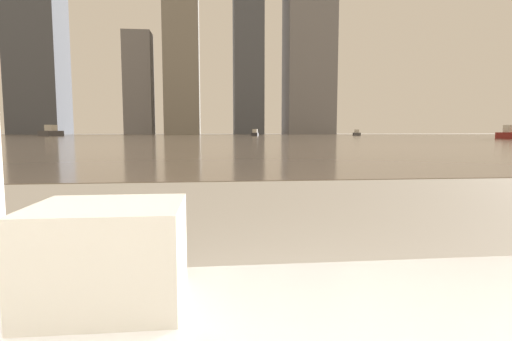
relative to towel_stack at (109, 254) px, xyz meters
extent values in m
cube|color=silver|center=(0.00, 0.00, -0.06)|extent=(0.23, 0.19, 0.04)
cube|color=silver|center=(0.00, 0.00, -0.02)|extent=(0.23, 0.19, 0.04)
cube|color=silver|center=(0.00, 0.00, 0.02)|extent=(0.23, 0.19, 0.04)
cube|color=silver|center=(0.00, 0.00, 0.06)|extent=(0.23, 0.19, 0.04)
cube|color=gray|center=(0.27, 61.11, -0.65)|extent=(180.00, 110.00, 0.01)
cube|color=#2D2D33|center=(7.94, 74.07, -0.36)|extent=(1.78, 3.52, 0.59)
cube|color=silver|center=(7.94, 74.07, 0.27)|extent=(1.07, 1.40, 0.67)
cube|color=maroon|center=(33.58, 41.22, -0.28)|extent=(2.27, 4.37, 0.73)
cube|color=silver|center=(33.58, 41.22, 0.50)|extent=(1.34, 1.74, 0.83)
cube|color=#4C4C51|center=(-29.32, 76.13, -0.17)|extent=(2.68, 5.65, 0.95)
cube|color=silver|center=(-29.32, 76.13, 0.84)|extent=(1.66, 2.22, 1.08)
cube|color=#4C4C51|center=(29.29, 78.43, -0.36)|extent=(1.73, 3.43, 0.57)
cube|color=silver|center=(29.29, 78.43, 0.25)|extent=(1.04, 1.36, 0.66)
cube|color=#4C515B|center=(-47.65, 117.11, 35.66)|extent=(13.28, 12.50, 72.63)
cube|color=slate|center=(-20.74, 117.11, 13.63)|extent=(7.73, 6.74, 28.57)
cube|color=gray|center=(-8.49, 117.11, 27.02)|extent=(9.65, 11.98, 55.36)
cube|color=#4C515B|center=(10.45, 117.11, 34.29)|extent=(8.41, 9.61, 69.90)
camera|label=1|loc=(0.17, -0.63, 0.19)|focal=28.00mm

